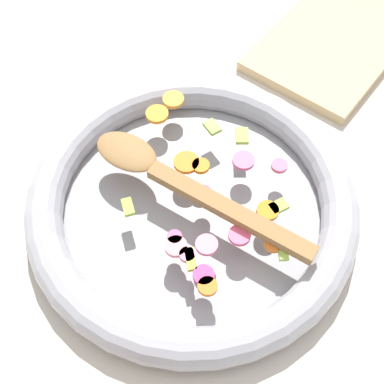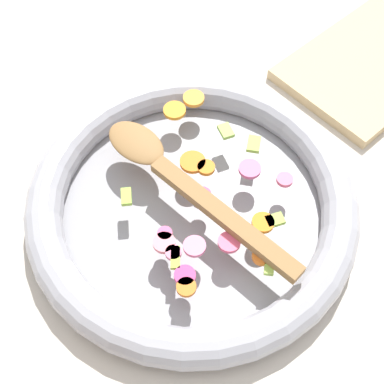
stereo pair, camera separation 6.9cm
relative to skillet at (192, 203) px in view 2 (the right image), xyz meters
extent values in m
plane|color=beige|center=(0.00, 0.00, -0.02)|extent=(4.00, 4.00, 0.00)
cylinder|color=gray|center=(0.00, 0.00, -0.02)|extent=(0.39, 0.39, 0.01)
torus|color=#9E9EA5|center=(0.00, 0.00, 0.00)|extent=(0.44, 0.44, 0.05)
cylinder|color=orange|center=(0.01, -0.11, 0.03)|extent=(0.03, 0.03, 0.01)
cylinder|color=orange|center=(-0.11, -0.12, 0.03)|extent=(0.04, 0.04, 0.01)
cylinder|color=orange|center=(0.09, 0.09, 0.03)|extent=(0.03, 0.03, 0.01)
cylinder|color=orange|center=(-0.04, -0.01, 0.03)|extent=(0.03, 0.03, 0.01)
cylinder|color=orange|center=(-0.03, 0.09, 0.03)|extent=(0.03, 0.03, 0.01)
cylinder|color=orange|center=(-0.07, -0.12, 0.03)|extent=(0.04, 0.04, 0.01)
cylinder|color=orange|center=(0.00, 0.13, 0.03)|extent=(0.03, 0.03, 0.01)
cylinder|color=orange|center=(-0.03, -0.03, 0.03)|extent=(0.04, 0.04, 0.01)
cube|color=#9BCC51|center=(-0.10, -0.04, 0.03)|extent=(0.02, 0.03, 0.01)
cube|color=#A9BF3C|center=(0.08, 0.06, 0.03)|extent=(0.03, 0.03, 0.01)
cube|color=#98BE46|center=(-0.05, 0.10, 0.03)|extent=(0.03, 0.02, 0.01)
cube|color=#9BCE4A|center=(-0.11, 0.00, 0.03)|extent=(0.03, 0.03, 0.01)
cube|color=#94BF42|center=(0.07, -0.05, 0.03)|extent=(0.03, 0.03, 0.01)
cube|color=#A9D656|center=(0.00, 0.14, 0.03)|extent=(0.03, 0.03, 0.01)
cylinder|color=#D33271|center=(0.09, 0.08, 0.03)|extent=(0.03, 0.03, 0.01)
cylinder|color=#DC4C7A|center=(0.07, 0.02, 0.03)|extent=(0.02, 0.02, 0.01)
cylinder|color=#D25686|center=(-0.08, 0.03, 0.03)|extent=(0.04, 0.04, 0.01)
cylinder|color=#E65275|center=(0.02, 0.09, 0.03)|extent=(0.04, 0.04, 0.01)
cylinder|color=#D96C8D|center=(0.08, 0.05, 0.03)|extent=(0.03, 0.03, 0.01)
cylinder|color=pink|center=(0.05, 0.06, 0.03)|extent=(0.04, 0.04, 0.01)
cylinder|color=#E75878|center=(-0.10, 0.07, 0.03)|extent=(0.03, 0.03, 0.01)
cylinder|color=#ED7782|center=(0.08, 0.03, 0.03)|extent=(0.04, 0.04, 0.01)
cylinder|color=#D93B68|center=(-0.01, 0.01, 0.03)|extent=(0.03, 0.03, 0.01)
cube|color=olive|center=(0.00, 0.06, 0.04)|extent=(0.04, 0.24, 0.01)
ellipsoid|color=olive|center=(0.01, -0.10, 0.04)|extent=(0.06, 0.09, 0.01)
cube|color=tan|center=(-0.41, -0.01, -0.01)|extent=(0.29, 0.20, 0.02)
camera|label=1|loc=(0.30, 0.23, 0.61)|focal=50.00mm
camera|label=2|loc=(0.25, 0.28, 0.61)|focal=50.00mm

